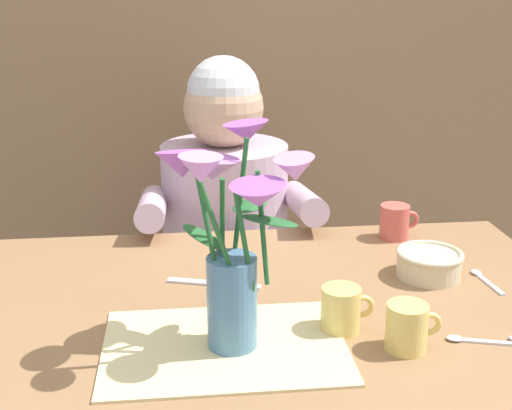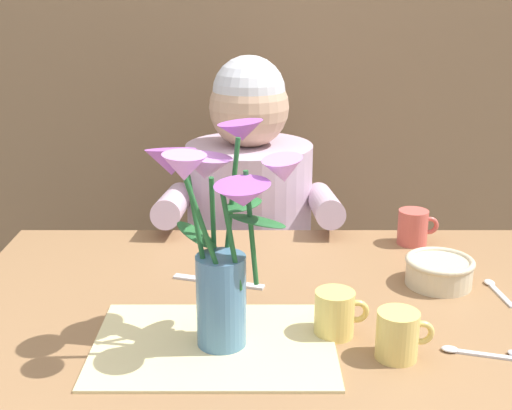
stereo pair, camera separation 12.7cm
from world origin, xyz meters
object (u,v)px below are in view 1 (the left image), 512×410
(dinner_knife, at_px, (214,283))
(coffee_cup, at_px, (408,327))
(ceramic_bowl, at_px, (429,263))
(ceramic_mug, at_px, (395,222))
(seated_person, at_px, (226,263))
(tea_cup, at_px, (342,309))
(flower_vase, at_px, (231,231))

(dinner_knife, distance_m, coffee_cup, 0.42)
(ceramic_bowl, xyz_separation_m, ceramic_mug, (-0.00, 0.22, 0.01))
(seated_person, height_order, tea_cup, seated_person)
(tea_cup, bearing_deg, ceramic_mug, 62.04)
(ceramic_mug, bearing_deg, flower_vase, -132.30)
(dinner_knife, xyz_separation_m, coffee_cup, (0.30, -0.28, 0.04))
(dinner_knife, xyz_separation_m, ceramic_mug, (0.44, 0.21, 0.04))
(flower_vase, relative_size, ceramic_mug, 3.92)
(seated_person, height_order, ceramic_mug, seated_person)
(flower_vase, bearing_deg, tea_cup, 9.91)
(dinner_knife, height_order, ceramic_mug, ceramic_mug)
(dinner_knife, bearing_deg, flower_vase, -68.57)
(flower_vase, relative_size, coffee_cup, 3.92)
(seated_person, xyz_separation_m, ceramic_mug, (0.38, -0.30, 0.22))
(seated_person, xyz_separation_m, tea_cup, (0.15, -0.73, 0.22))
(dinner_knife, xyz_separation_m, tea_cup, (0.21, -0.21, 0.04))
(seated_person, bearing_deg, flower_vase, -93.29)
(seated_person, xyz_separation_m, ceramic_bowl, (0.38, -0.53, 0.21))
(seated_person, distance_m, ceramic_mug, 0.53)
(coffee_cup, relative_size, ceramic_mug, 1.00)
(dinner_knife, bearing_deg, coffee_cup, -26.14)
(dinner_knife, relative_size, coffee_cup, 2.04)
(seated_person, xyz_separation_m, dinner_knife, (-0.06, -0.52, 0.18))
(seated_person, distance_m, flower_vase, 0.85)
(flower_vase, bearing_deg, dinner_knife, 94.36)
(flower_vase, distance_m, ceramic_bowl, 0.51)
(seated_person, relative_size, dinner_knife, 5.97)
(flower_vase, height_order, ceramic_mug, flower_vase)
(tea_cup, bearing_deg, seated_person, 101.84)
(coffee_cup, height_order, tea_cup, same)
(ceramic_bowl, distance_m, tea_cup, 0.31)
(seated_person, height_order, ceramic_bowl, seated_person)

